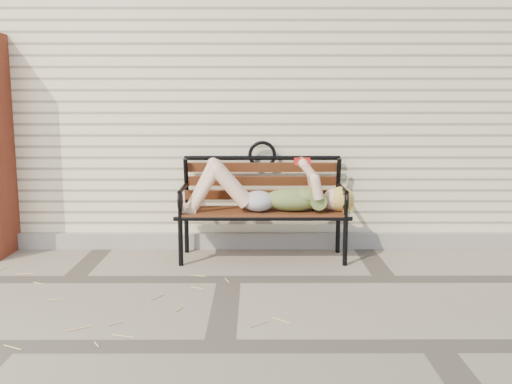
{
  "coord_description": "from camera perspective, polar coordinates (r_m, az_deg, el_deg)",
  "views": [
    {
      "loc": [
        0.2,
        -4.36,
        1.4
      ],
      "look_at": [
        0.22,
        0.52,
        0.62
      ],
      "focal_mm": 40.0,
      "sensor_mm": 36.0,
      "label": 1
    }
  ],
  "objects": [
    {
      "name": "garden_bench",
      "position": [
        5.13,
        0.66,
        -0.1
      ],
      "size": [
        1.6,
        0.64,
        1.04
      ],
      "color": "black",
      "rests_on": "ground"
    },
    {
      "name": "foundation_strip",
      "position": [
        5.5,
        -2.28,
        -4.88
      ],
      "size": [
        8.0,
        0.1,
        0.15
      ],
      "primitive_type": "cube",
      "color": "#9C958D",
      "rests_on": "ground"
    },
    {
      "name": "reading_woman",
      "position": [
        5.0,
        0.83,
        0.06
      ],
      "size": [
        1.51,
        0.34,
        0.48
      ],
      "color": "#08393E",
      "rests_on": "ground"
    },
    {
      "name": "straw_scatter",
      "position": [
        4.31,
        -16.45,
        -10.19
      ],
      "size": [
        2.83,
        1.49,
        0.01
      ],
      "color": "#E2C36E",
      "rests_on": "ground"
    },
    {
      "name": "ground",
      "position": [
        4.58,
        -2.72,
        -8.72
      ],
      "size": [
        80.0,
        80.0,
        0.0
      ],
      "primitive_type": "plane",
      "color": "gray",
      "rests_on": "ground"
    },
    {
      "name": "house_wall",
      "position": [
        7.36,
        -1.76,
        9.86
      ],
      "size": [
        8.0,
        4.0,
        3.0
      ],
      "primitive_type": "cube",
      "color": "#F3E5BE",
      "rests_on": "ground"
    }
  ]
}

